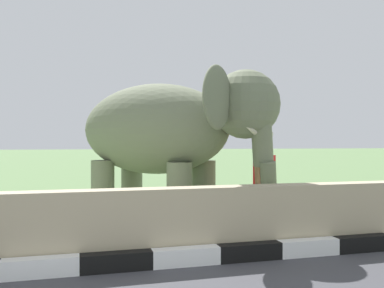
# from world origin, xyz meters

# --- Properties ---
(striped_curb) EXTENTS (16.20, 0.20, 0.24)m
(striped_curb) POSITION_xyz_m (-0.35, 3.75, 0.12)
(striped_curb) COLOR white
(striped_curb) RESTS_ON ground_plane
(barrier_parapet) EXTENTS (28.00, 0.36, 1.00)m
(barrier_parapet) POSITION_xyz_m (2.00, 4.05, 0.50)
(barrier_parapet) COLOR tan
(barrier_parapet) RESTS_ON ground_plane
(elephant) EXTENTS (3.85, 3.82, 2.85)m
(elephant) POSITION_xyz_m (1.26, 6.00, 1.84)
(elephant) COLOR #6C735A
(elephant) RESTS_ON ground_plane
(person_handler) EXTENTS (0.57, 0.46, 1.66)m
(person_handler) POSITION_xyz_m (2.83, 5.26, 0.93)
(person_handler) COLOR navy
(person_handler) RESTS_ON ground_plane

